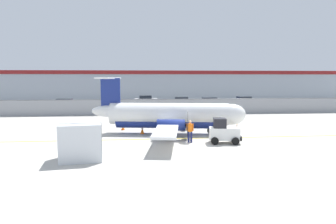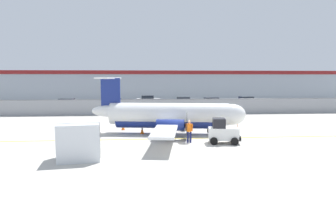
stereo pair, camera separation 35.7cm
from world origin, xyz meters
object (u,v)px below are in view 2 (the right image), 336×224
object	(u,v)px
parked_car_5	(245,101)
ground_crew_worker	(189,130)
parked_car_1	(114,104)
traffic_cone_near_left	(142,130)
traffic_cone_far_left	(237,127)
parked_car_2	(148,100)
cargo_container	(79,141)
parked_car_3	(184,102)
traffic_cone_far_right	(224,133)
parked_car_4	(212,102)
commuter_airplane	(172,116)
parked_car_0	(67,104)
baggage_tug	(223,132)
traffic_cone_near_right	(123,127)

from	to	relation	value
parked_car_5	ground_crew_worker	bearing A→B (deg)	57.42
ground_crew_worker	parked_car_1	distance (m)	26.42
traffic_cone_near_left	parked_car_5	distance (m)	30.08
ground_crew_worker	traffic_cone_far_left	distance (m)	7.35
traffic_cone_far_left	parked_car_2	xyz separation A→B (m)	(-7.87, 27.99, 0.58)
traffic_cone_far_left	parked_car_2	distance (m)	29.08
cargo_container	traffic_cone_far_left	distance (m)	15.56
cargo_container	parked_car_3	distance (m)	33.75
ground_crew_worker	parked_car_1	xyz separation A→B (m)	(-8.07, 25.16, -0.06)
traffic_cone_far_right	parked_car_3	distance (m)	26.03
parked_car_4	parked_car_5	world-z (taller)	same
commuter_airplane	parked_car_4	bearing A→B (deg)	77.82
traffic_cone_near_left	parked_car_3	size ratio (longest dim) A/B	0.15
cargo_container	parked_car_2	xyz separation A→B (m)	(4.71, 37.12, -0.21)
traffic_cone_near_left	parked_car_0	xyz separation A→B (m)	(-11.67, 21.58, 0.58)
cargo_container	traffic_cone_far_right	xyz separation A→B (m)	(10.42, 6.00, -0.79)
parked_car_4	parked_car_1	bearing A→B (deg)	-178.77
parked_car_0	parked_car_2	bearing A→B (deg)	31.55
cargo_container	parked_car_0	distance (m)	30.75
parked_car_0	traffic_cone_far_left	bearing A→B (deg)	-43.84
parked_car_0	parked_car_2	world-z (taller)	same
baggage_tug	parked_car_2	world-z (taller)	baggage_tug
traffic_cone_far_right	parked_car_5	bearing A→B (deg)	67.35
parked_car_4	parked_car_5	bearing A→B (deg)	11.05
ground_crew_worker	traffic_cone_near_left	xyz separation A→B (m)	(-3.55, 4.04, -0.64)
traffic_cone_near_right	parked_car_1	distance (m)	19.24
traffic_cone_far_left	parked_car_1	size ratio (longest dim) A/B	0.15
traffic_cone_near_right	parked_car_3	size ratio (longest dim) A/B	0.15
traffic_cone_far_right	parked_car_1	bearing A→B (deg)	115.79
parked_car_0	parked_car_1	xyz separation A→B (m)	(7.14, -0.46, 0.00)
traffic_cone_near_left	ground_crew_worker	bearing A→B (deg)	-48.70
ground_crew_worker	cargo_container	world-z (taller)	cargo_container
traffic_cone_far_right	parked_car_5	size ratio (longest dim) A/B	0.15
cargo_container	parked_car_1	size ratio (longest dim) A/B	0.60
traffic_cone_near_left	parked_car_4	distance (m)	25.34
cargo_container	parked_car_3	bearing A→B (deg)	64.03
ground_crew_worker	traffic_cone_far_right	xyz separation A→B (m)	(3.16, 1.91, -0.64)
traffic_cone_near_left	parked_car_2	bearing A→B (deg)	88.02
baggage_tug	parked_car_2	size ratio (longest dim) A/B	0.58
traffic_cone_near_right	traffic_cone_far_right	xyz separation A→B (m)	(8.51, -4.21, 0.00)
traffic_cone_near_right	ground_crew_worker	bearing A→B (deg)	-48.83
parked_car_3	parked_car_0	bearing A→B (deg)	-166.19
parked_car_4	parked_car_5	xyz separation A→B (m)	(6.27, 1.69, 0.00)
commuter_airplane	parked_car_0	xyz separation A→B (m)	(-14.24, 21.85, -0.71)
parked_car_5	cargo_container	bearing A→B (deg)	50.54
commuter_airplane	parked_car_3	bearing A→B (deg)	88.76
ground_crew_worker	cargo_container	xyz separation A→B (m)	(-7.26, -4.09, 0.15)
parked_car_2	parked_car_3	distance (m)	7.84
commuter_airplane	ground_crew_worker	xyz separation A→B (m)	(0.97, -3.77, -0.65)
baggage_tug	parked_car_3	world-z (taller)	baggage_tug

